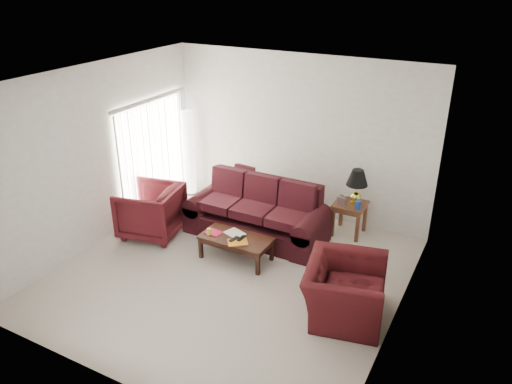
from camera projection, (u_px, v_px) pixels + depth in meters
floor at (230, 274)px, 7.73m from camera, size 5.00×5.00×0.00m
blinds at (154, 157)px, 9.36m from camera, size 0.10×2.00×2.16m
sofa at (256, 211)px, 8.60m from camera, size 2.46×1.12×1.00m
throw_pillow at (244, 176)px, 9.36m from camera, size 0.43×0.24×0.42m
end_table at (349, 218)px, 8.77m from camera, size 0.59×0.59×0.59m
table_lamp at (357, 187)px, 8.54m from camera, size 0.49×0.49×0.62m
clock at (341, 201)px, 8.55m from camera, size 0.16×0.09×0.15m
blue_canister at (358, 205)px, 8.42m from camera, size 0.11×0.11×0.15m
picture_frame at (347, 195)px, 8.77m from camera, size 0.21×0.22×0.06m
floor_lamp at (189, 153)px, 10.10m from camera, size 0.37×0.37×1.79m
armchair_left at (151, 211)px, 8.69m from camera, size 1.17×1.15×0.90m
armchair_right at (344, 290)px, 6.69m from camera, size 1.25×1.37×0.77m
coffee_table at (236, 248)px, 8.04m from camera, size 1.28×1.00×0.40m
magazine_red at (213, 232)px, 8.08m from camera, size 0.27×0.21×0.01m
magazine_white at (235, 233)px, 8.06m from camera, size 0.37×0.32×0.02m
magazine_orange at (238, 242)px, 7.80m from camera, size 0.39×0.37×0.02m
remote_a at (234, 239)px, 7.85m from camera, size 0.09×0.19×0.02m
remote_b at (241, 238)px, 7.87m from camera, size 0.06×0.19×0.02m
yellow_glass at (209, 232)px, 8.01m from camera, size 0.07×0.07×0.11m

